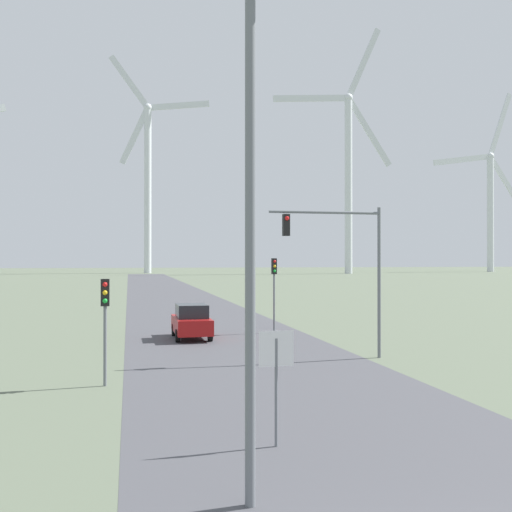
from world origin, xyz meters
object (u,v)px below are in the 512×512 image
(traffic_light_post_near_right, at_px, (274,278))
(wind_turbine_right, at_px, (348,165))
(traffic_light_post_near_left, at_px, (105,307))
(car_approaching, at_px, (192,321))
(stop_sign_near, at_px, (276,366))
(wind_turbine_far_right, at_px, (490,197))
(traffic_light_mast_overhead, at_px, (343,250))
(streetlamp, at_px, (250,154))
(wind_turbine_center, at_px, (148,173))

(traffic_light_post_near_right, height_order, wind_turbine_right, wind_turbine_right)
(traffic_light_post_near_left, distance_m, car_approaching, 12.09)
(stop_sign_near, height_order, traffic_light_post_near_right, traffic_light_post_near_right)
(stop_sign_near, height_order, wind_turbine_far_right, wind_turbine_far_right)
(traffic_light_post_near_left, xyz_separation_m, traffic_light_mast_overhead, (9.59, 3.46, 1.98))
(stop_sign_near, relative_size, wind_turbine_right, 0.04)
(traffic_light_mast_overhead, bearing_deg, car_approaching, 125.46)
(traffic_light_post_near_right, bearing_deg, wind_turbine_right, 67.50)
(stop_sign_near, distance_m, wind_turbine_far_right, 207.03)
(stop_sign_near, bearing_deg, traffic_light_post_near_right, 76.34)
(stop_sign_near, xyz_separation_m, traffic_light_post_near_left, (-4.00, 7.41, 0.79))
(streetlamp, relative_size, traffic_light_post_near_right, 2.25)
(wind_turbine_center, distance_m, wind_turbine_far_right, 114.86)
(wind_turbine_right, distance_m, wind_turbine_far_right, 59.09)
(traffic_light_mast_overhead, height_order, car_approaching, traffic_light_mast_overhead)
(traffic_light_post_near_left, height_order, car_approaching, traffic_light_post_near_left)
(wind_turbine_far_right, bearing_deg, car_approaching, -127.91)
(traffic_light_post_near_right, distance_m, wind_turbine_far_right, 187.86)
(streetlamp, distance_m, stop_sign_near, 5.31)
(traffic_light_mast_overhead, xyz_separation_m, car_approaching, (-5.57, 7.81, -3.67))
(streetlamp, bearing_deg, traffic_light_post_near_left, 104.94)
(streetlamp, bearing_deg, wind_turbine_right, 68.59)
(stop_sign_near, bearing_deg, traffic_light_post_near_left, 118.39)
(stop_sign_near, relative_size, traffic_light_post_near_left, 0.73)
(wind_turbine_far_right, bearing_deg, wind_turbine_center, 178.06)
(traffic_light_post_near_left, distance_m, traffic_light_post_near_right, 15.50)
(streetlamp, relative_size, stop_sign_near, 3.68)
(stop_sign_near, height_order, wind_turbine_right, wind_turbine_right)
(streetlamp, height_order, wind_turbine_center, wind_turbine_center)
(wind_turbine_far_right, bearing_deg, streetlamp, -124.52)
(stop_sign_near, distance_m, traffic_light_post_near_left, 8.46)
(traffic_light_post_near_left, relative_size, wind_turbine_right, 0.05)
(streetlamp, xyz_separation_m, wind_turbine_far_right, (118.36, 172.10, 19.45))
(traffic_light_post_near_right, bearing_deg, stop_sign_near, -103.66)
(traffic_light_mast_overhead, relative_size, wind_turbine_right, 0.09)
(streetlamp, distance_m, car_approaching, 22.34)
(traffic_light_post_near_left, height_order, wind_turbine_far_right, wind_turbine_far_right)
(stop_sign_near, distance_m, car_approaching, 18.70)
(wind_turbine_center, bearing_deg, traffic_light_post_near_left, -92.24)
(traffic_light_mast_overhead, height_order, wind_turbine_far_right, wind_turbine_far_right)
(stop_sign_near, bearing_deg, wind_turbine_far_right, 55.28)
(car_approaching, relative_size, wind_turbine_right, 0.06)
(stop_sign_near, relative_size, traffic_light_post_near_right, 0.61)
(wind_turbine_center, height_order, wind_turbine_right, wind_turbine_right)
(stop_sign_near, bearing_deg, wind_turbine_center, 89.18)
(car_approaching, xyz_separation_m, wind_turbine_far_right, (117.12, 150.38, 24.54))
(streetlamp, height_order, wind_turbine_far_right, wind_turbine_far_right)
(traffic_light_post_near_left, relative_size, wind_turbine_far_right, 0.06)
(streetlamp, xyz_separation_m, traffic_light_mast_overhead, (6.80, 13.91, -1.41))
(traffic_light_post_near_left, height_order, traffic_light_mast_overhead, traffic_light_mast_overhead)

